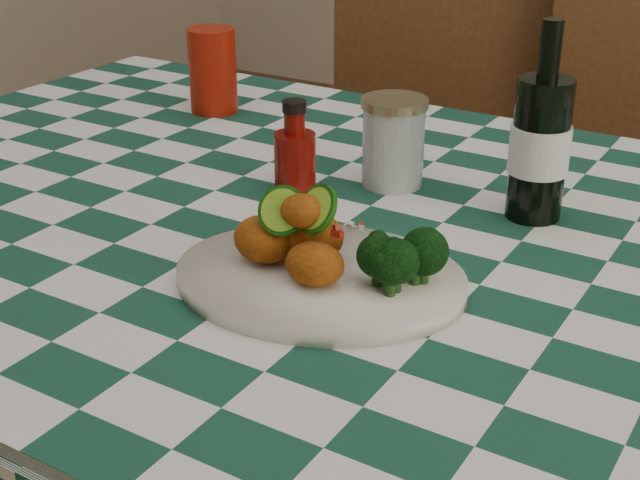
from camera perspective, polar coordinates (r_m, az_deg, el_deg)
The scene contains 10 objects.
dining_table at distance 1.32m, azimuth 1.44°, elevation -14.66°, with size 1.66×1.06×0.79m, color #164534, non-canonical shape.
plate at distance 0.96m, azimuth -0.00°, elevation -2.49°, with size 0.32×0.25×0.02m, color silver, non-canonical shape.
fried_chicken_pile at distance 0.94m, azimuth -0.86°, elevation 0.53°, with size 0.13×0.10×0.09m, color #AB5310, non-canonical shape.
broccoli_side at distance 0.91m, azimuth 4.80°, elevation -1.32°, with size 0.08×0.08×0.06m, color black, non-canonical shape.
red_tumbler at distance 1.55m, azimuth -6.88°, elevation 10.72°, with size 0.08×0.08×0.14m, color #971708.
ketchup_bottle at distance 1.19m, azimuth -1.63°, elevation 6.04°, with size 0.06×0.06×0.12m, color #640A05, non-canonical shape.
mason_jar at distance 1.21m, azimuth 4.71°, elevation 6.26°, with size 0.09×0.09×0.12m, color #B2BCBA, non-canonical shape.
beer_bottle at distance 1.12m, azimuth 14.04°, elevation 7.32°, with size 0.07×0.07×0.25m, color black, non-canonical shape.
wooden_chair_left at distance 1.89m, azimuth 6.26°, elevation 2.49°, with size 0.47×0.49×1.03m, color #472814, non-canonical shape.
wooden_chair_right at distance 1.83m, azimuth 19.63°, elevation -0.72°, with size 0.44×0.46×0.97m, color #472814, non-canonical shape.
Camera 1 is at (0.50, -0.88, 1.24)m, focal length 50.00 mm.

